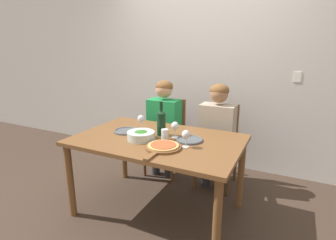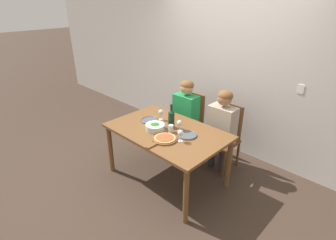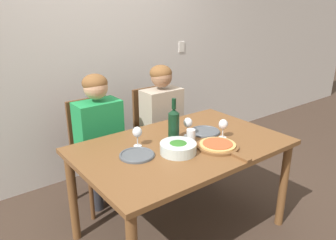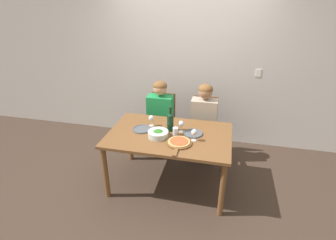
{
  "view_description": "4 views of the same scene",
  "coord_description": "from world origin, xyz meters",
  "px_view_note": "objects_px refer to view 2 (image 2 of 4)",
  "views": [
    {
      "loc": [
        1.1,
        -2.02,
        1.57
      ],
      "look_at": [
        0.04,
        0.14,
        0.91
      ],
      "focal_mm": 28.0,
      "sensor_mm": 36.0,
      "label": 1
    },
    {
      "loc": [
        2.1,
        -2.16,
        2.33
      ],
      "look_at": [
        -0.05,
        0.08,
        0.86
      ],
      "focal_mm": 28.0,
      "sensor_mm": 36.0,
      "label": 2
    },
    {
      "loc": [
        -1.42,
        -1.69,
        1.74
      ],
      "look_at": [
        -0.05,
        0.11,
        0.93
      ],
      "focal_mm": 35.0,
      "sensor_mm": 36.0,
      "label": 3
    },
    {
      "loc": [
        0.63,
        -2.81,
        2.34
      ],
      "look_at": [
        -0.04,
        0.08,
        0.91
      ],
      "focal_mm": 28.0,
      "sensor_mm": 36.0,
      "label": 4
    }
  ],
  "objects_px": {
    "dinner_plate_left": "(149,120)",
    "water_tumbler": "(171,129)",
    "chair_right": "(225,135)",
    "broccoli_bowl": "(155,127)",
    "dinner_plate_right": "(187,135)",
    "chair_left": "(189,121)",
    "wine_bottle": "(171,118)",
    "person_man": "(221,124)",
    "pizza_on_board": "(164,139)",
    "wine_glass_right": "(181,134)",
    "person_woman": "(185,111)",
    "wine_glass_left": "(161,113)",
    "wine_glass_centre": "(180,124)"
  },
  "relations": [
    {
      "from": "wine_bottle",
      "to": "wine_glass_left",
      "type": "relative_size",
      "value": 2.19
    },
    {
      "from": "person_woman",
      "to": "dinner_plate_right",
      "type": "bearing_deg",
      "value": -47.61
    },
    {
      "from": "wine_glass_right",
      "to": "water_tumbler",
      "type": "bearing_deg",
      "value": 159.34
    },
    {
      "from": "wine_bottle",
      "to": "pizza_on_board",
      "type": "distance_m",
      "value": 0.37
    },
    {
      "from": "wine_bottle",
      "to": "dinner_plate_right",
      "type": "bearing_deg",
      "value": -4.81
    },
    {
      "from": "person_woman",
      "to": "person_man",
      "type": "distance_m",
      "value": 0.67
    },
    {
      "from": "wine_glass_left",
      "to": "water_tumbler",
      "type": "bearing_deg",
      "value": -25.56
    },
    {
      "from": "pizza_on_board",
      "to": "broccoli_bowl",
      "type": "bearing_deg",
      "value": 158.3
    },
    {
      "from": "person_man",
      "to": "wine_bottle",
      "type": "height_order",
      "value": "person_man"
    },
    {
      "from": "dinner_plate_right",
      "to": "wine_glass_centre",
      "type": "bearing_deg",
      "value": 170.08
    },
    {
      "from": "person_man",
      "to": "broccoli_bowl",
      "type": "distance_m",
      "value": 0.96
    },
    {
      "from": "broccoli_bowl",
      "to": "chair_right",
      "type": "bearing_deg",
      "value": 63.08
    },
    {
      "from": "wine_bottle",
      "to": "dinner_plate_left",
      "type": "bearing_deg",
      "value": -170.77
    },
    {
      "from": "chair_left",
      "to": "broccoli_bowl",
      "type": "distance_m",
      "value": 1.01
    },
    {
      "from": "dinner_plate_left",
      "to": "person_woman",
      "type": "bearing_deg",
      "value": 84.9
    },
    {
      "from": "dinner_plate_left",
      "to": "pizza_on_board",
      "type": "bearing_deg",
      "value": -24.39
    },
    {
      "from": "person_woman",
      "to": "wine_bottle",
      "type": "relative_size",
      "value": 3.64
    },
    {
      "from": "chair_right",
      "to": "wine_glass_left",
      "type": "bearing_deg",
      "value": -133.44
    },
    {
      "from": "chair_right",
      "to": "broccoli_bowl",
      "type": "height_order",
      "value": "chair_right"
    },
    {
      "from": "person_woman",
      "to": "wine_glass_right",
      "type": "relative_size",
      "value": 7.96
    },
    {
      "from": "person_woman",
      "to": "dinner_plate_left",
      "type": "xyz_separation_m",
      "value": [
        -0.06,
        -0.69,
        0.05
      ]
    },
    {
      "from": "dinner_plate_right",
      "to": "broccoli_bowl",
      "type": "bearing_deg",
      "value": -158.19
    },
    {
      "from": "person_woman",
      "to": "wine_glass_centre",
      "type": "xyz_separation_m",
      "value": [
        0.44,
        -0.63,
        0.15
      ]
    },
    {
      "from": "broccoli_bowl",
      "to": "wine_glass_left",
      "type": "distance_m",
      "value": 0.32
    },
    {
      "from": "person_man",
      "to": "pizza_on_board",
      "type": "distance_m",
      "value": 0.96
    },
    {
      "from": "chair_right",
      "to": "pizza_on_board",
      "type": "relative_size",
      "value": 2.15
    },
    {
      "from": "wine_bottle",
      "to": "wine_glass_left",
      "type": "xyz_separation_m",
      "value": [
        -0.27,
        0.07,
        -0.03
      ]
    },
    {
      "from": "wine_bottle",
      "to": "wine_glass_centre",
      "type": "relative_size",
      "value": 2.19
    },
    {
      "from": "dinner_plate_left",
      "to": "dinner_plate_right",
      "type": "relative_size",
      "value": 1.0
    },
    {
      "from": "person_woman",
      "to": "wine_glass_left",
      "type": "bearing_deg",
      "value": -87.06
    },
    {
      "from": "person_woman",
      "to": "pizza_on_board",
      "type": "xyz_separation_m",
      "value": [
        0.47,
        -0.94,
        0.06
      ]
    },
    {
      "from": "pizza_on_board",
      "to": "wine_glass_left",
      "type": "height_order",
      "value": "wine_glass_left"
    },
    {
      "from": "dinner_plate_right",
      "to": "wine_glass_left",
      "type": "relative_size",
      "value": 1.6
    },
    {
      "from": "person_woman",
      "to": "pizza_on_board",
      "type": "distance_m",
      "value": 1.05
    },
    {
      "from": "chair_left",
      "to": "person_woman",
      "type": "distance_m",
      "value": 0.25
    },
    {
      "from": "dinner_plate_left",
      "to": "water_tumbler",
      "type": "relative_size",
      "value": 2.45
    },
    {
      "from": "chair_right",
      "to": "broccoli_bowl",
      "type": "bearing_deg",
      "value": -116.92
    },
    {
      "from": "wine_bottle",
      "to": "pizza_on_board",
      "type": "relative_size",
      "value": 0.75
    },
    {
      "from": "person_woman",
      "to": "wine_glass_centre",
      "type": "bearing_deg",
      "value": -54.98
    },
    {
      "from": "chair_left",
      "to": "wine_glass_left",
      "type": "distance_m",
      "value": 0.77
    },
    {
      "from": "dinner_plate_right",
      "to": "wine_glass_centre",
      "type": "xyz_separation_m",
      "value": [
        -0.16,
        0.03,
        0.1
      ]
    },
    {
      "from": "person_man",
      "to": "wine_glass_right",
      "type": "height_order",
      "value": "person_man"
    },
    {
      "from": "wine_glass_left",
      "to": "wine_glass_centre",
      "type": "bearing_deg",
      "value": -9.88
    },
    {
      "from": "wine_glass_left",
      "to": "water_tumbler",
      "type": "height_order",
      "value": "wine_glass_left"
    },
    {
      "from": "dinner_plate_right",
      "to": "wine_glass_centre",
      "type": "relative_size",
      "value": 1.6
    },
    {
      "from": "person_man",
      "to": "wine_glass_right",
      "type": "xyz_separation_m",
      "value": [
        -0.04,
        -0.82,
        0.15
      ]
    },
    {
      "from": "chair_left",
      "to": "pizza_on_board",
      "type": "xyz_separation_m",
      "value": [
        0.47,
        -1.05,
        0.28
      ]
    },
    {
      "from": "chair_left",
      "to": "wine_bottle",
      "type": "relative_size",
      "value": 2.87
    },
    {
      "from": "dinner_plate_right",
      "to": "pizza_on_board",
      "type": "relative_size",
      "value": 0.55
    },
    {
      "from": "person_man",
      "to": "broccoli_bowl",
      "type": "relative_size",
      "value": 4.75
    }
  ]
}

